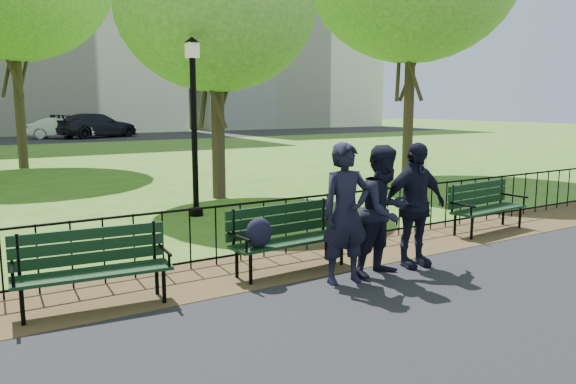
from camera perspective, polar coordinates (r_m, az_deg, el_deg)
ground at (r=7.48m, az=9.37°, el=-9.46°), size 120.00×120.00×0.00m
dirt_strip at (r=8.61m, az=2.70°, el=-6.80°), size 60.00×1.60×0.01m
far_street at (r=40.64m, az=-25.50°, el=4.78°), size 70.00×9.00×0.01m
iron_fence at (r=8.89m, az=0.88°, el=-3.05°), size 24.06×0.06×1.00m
apartment_east at (r=62.28m, az=-2.27°, el=17.86°), size 20.00×15.00×24.00m
park_bench_main at (r=7.74m, az=-1.09°, el=-4.00°), size 1.82×0.65×1.02m
park_bench_left_a at (r=6.90m, az=-19.31°, el=-6.53°), size 1.79×0.70×0.99m
park_bench_right_a at (r=10.95m, az=19.33°, el=-0.93°), size 1.78×0.68×0.99m
lamppost at (r=11.84m, az=-9.53°, el=7.20°), size 0.33×0.33×3.69m
tree_near_e at (r=14.29m, az=-7.35°, el=18.22°), size 4.83×4.83×6.73m
person_left at (r=7.34m, az=5.90°, el=-2.19°), size 0.74×0.55×1.85m
person_mid at (r=7.74m, az=9.76°, el=-1.90°), size 0.93×0.58×1.79m
person_right at (r=8.25m, az=12.71°, el=-1.30°), size 1.10×0.56×1.80m
sedan_silver at (r=41.13m, az=-21.93°, el=6.05°), size 4.56×2.97×1.42m
sedan_dark at (r=41.54m, az=-18.84°, el=6.41°), size 6.23×4.12×1.68m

